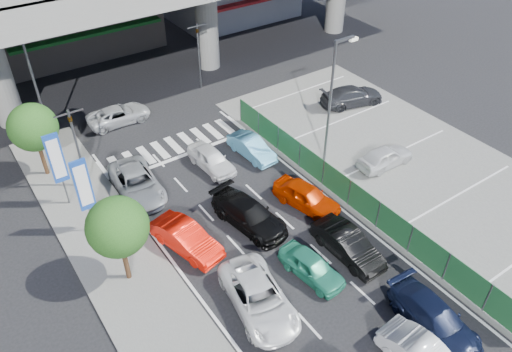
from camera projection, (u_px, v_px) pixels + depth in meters
ground at (296, 268)px, 24.50m from camera, size 120.00×120.00×0.00m
parking_lot at (416, 170)px, 30.72m from camera, size 12.00×28.00×0.06m
sidewalk_left at (129, 278)px, 23.92m from camera, size 4.00×30.00×0.12m
fence_run at (362, 203)px, 26.98m from camera, size 0.16×22.00×1.80m
traffic_light_left at (73, 130)px, 27.11m from camera, size 1.60×1.24×5.20m
traffic_light_right at (198, 40)px, 36.92m from camera, size 1.60×1.24×5.20m
street_lamp_right at (333, 93)px, 28.71m from camera, size 1.65×0.22×8.00m
street_lamp_left at (36, 76)px, 30.45m from camera, size 1.65×0.22×8.00m
signboard_near at (84, 187)px, 24.59m from camera, size 0.80×0.14×4.70m
signboard_far at (57, 161)px, 26.36m from camera, size 0.80×0.14×4.70m
tree_near at (118, 227)px, 21.88m from camera, size 2.80×2.80×4.80m
tree_far at (33, 128)px, 28.36m from camera, size 2.80×2.80×4.80m
minivan_navy_back at (435, 318)px, 21.35m from camera, size 2.19×4.70×1.33m
sedan_white_mid_left at (259, 298)px, 22.19m from camera, size 3.10×5.28×1.38m
taxi_teal_mid at (312, 267)px, 23.75m from camera, size 1.86×3.71×1.22m
hatch_black_mid_right at (348, 245)px, 24.78m from camera, size 1.51×4.20×1.38m
taxi_orange_left at (186, 238)px, 25.13m from camera, size 2.48×4.42×1.38m
sedan_black_mid at (249, 214)px, 26.56m from camera, size 2.69×5.01×1.38m
taxi_orange_right at (306, 196)px, 27.73m from camera, size 2.51×4.32×1.38m
wagon_silver_front_left at (137, 183)px, 28.66m from camera, size 2.71×5.15×1.38m
sedan_white_front_mid at (211, 159)px, 30.61m from camera, size 1.76×3.90×1.30m
kei_truck_front_right at (252, 148)px, 31.66m from camera, size 1.58×3.83×1.23m
crossing_wagon_silver at (119, 115)px, 34.87m from camera, size 4.43×2.14×1.22m
parked_sedan_white at (385, 157)px, 30.71m from camera, size 3.83×1.60×1.29m
parked_sedan_dgrey at (352, 96)px, 36.76m from camera, size 5.06×3.01×1.37m
traffic_cone at (305, 162)px, 30.79m from camera, size 0.46×0.46×0.72m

